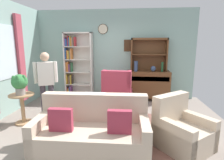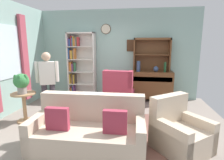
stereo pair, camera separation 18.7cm
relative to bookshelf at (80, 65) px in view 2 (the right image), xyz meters
The scene contains 15 objects.
ground_plane 2.54m from the bookshelf, 57.60° to the right, with size 5.40×4.60×0.02m, color gray.
wall_back 1.29m from the bookshelf, ahead, with size 5.00×0.09×2.80m.
area_rug 2.87m from the bookshelf, 57.42° to the right, with size 2.29×1.95×0.01m, color brown.
bookshelf is the anchor object (origin of this frame).
sideboard 2.36m from the bookshelf, ahead, with size 1.30×0.45×0.92m.
sideboard_hutch 2.35m from the bookshelf, ahead, with size 1.10×0.26×1.00m.
vase_tall 1.91m from the bookshelf, ahead, with size 0.11×0.11×0.31m, color #33476B.
vase_round 2.43m from the bookshelf, ahead, with size 0.15×0.15×0.17m, color #33476B.
bottle_wine 2.69m from the bookshelf, ahead, with size 0.07×0.07×0.30m, color #194223.
couch_floral 3.29m from the bookshelf, 69.17° to the right, with size 1.82×0.89×0.90m.
armchair_floral 3.87m from the bookshelf, 46.34° to the right, with size 1.07×1.08×0.88m.
wingback_chair 1.74m from the bookshelf, 29.84° to the right, with size 0.84×0.85×1.05m.
plant_stand 2.29m from the bookshelf, 106.05° to the right, with size 0.52×0.52×0.67m.
potted_plant_large 2.25m from the bookshelf, 104.85° to the right, with size 0.32×0.32×0.45m.
person_reading 1.81m from the bookshelf, 95.65° to the right, with size 0.50×0.33×1.56m.
Camera 2 is at (0.69, -3.71, 1.74)m, focal length 28.99 mm.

